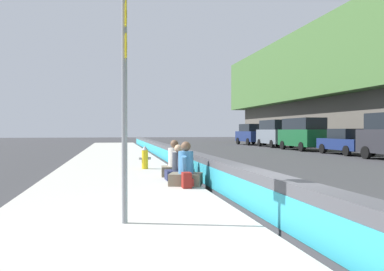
% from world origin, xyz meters
% --- Properties ---
extents(ground_plane, '(160.00, 160.00, 0.00)m').
position_xyz_m(ground_plane, '(0.00, 0.00, 0.00)').
color(ground_plane, '#353538').
rests_on(ground_plane, ground).
extents(sidewalk_strip, '(80.00, 4.40, 0.14)m').
position_xyz_m(sidewalk_strip, '(0.00, 2.65, 0.07)').
color(sidewalk_strip, '#B5B2A8').
rests_on(sidewalk_strip, ground_plane).
extents(jersey_barrier, '(76.00, 0.45, 0.85)m').
position_xyz_m(jersey_barrier, '(0.00, 0.00, 0.42)').
color(jersey_barrier, '#47474C').
rests_on(jersey_barrier, ground_plane).
extents(route_sign_post, '(0.44, 0.09, 3.60)m').
position_xyz_m(route_sign_post, '(-0.17, 2.55, 2.21)').
color(route_sign_post, gray).
rests_on(route_sign_post, sidewalk_strip).
extents(fire_hydrant, '(0.26, 0.46, 0.88)m').
position_xyz_m(fire_hydrant, '(8.50, 1.55, 0.59)').
color(fire_hydrant, gold).
rests_on(fire_hydrant, sidewalk_strip).
extents(seated_person_foreground, '(0.96, 1.03, 1.18)m').
position_xyz_m(seated_person_foreground, '(3.87, 0.81, 0.51)').
color(seated_person_foreground, '#706651').
rests_on(seated_person_foreground, sidewalk_strip).
extents(seated_person_middle, '(0.67, 0.76, 1.05)m').
position_xyz_m(seated_person_middle, '(5.03, 0.82, 0.47)').
color(seated_person_middle, '#23284C').
rests_on(seated_person_middle, sidewalk_strip).
extents(seated_person_rear, '(0.80, 0.91, 1.17)m').
position_xyz_m(seated_person_rear, '(5.98, 0.79, 0.51)').
color(seated_person_rear, '#706651').
rests_on(seated_person_rear, sidewalk_strip).
extents(backpack, '(0.32, 0.28, 0.40)m').
position_xyz_m(backpack, '(3.34, 0.88, 0.33)').
color(backpack, maroon).
rests_on(backpack, sidewalk_strip).
extents(parked_car_fourth, '(4.52, 1.98, 1.71)m').
position_xyz_m(parked_car_fourth, '(16.70, -12.34, 0.86)').
color(parked_car_fourth, navy).
rests_on(parked_car_fourth, ground_plane).
extents(parked_car_midline, '(5.11, 2.13, 2.56)m').
position_xyz_m(parked_car_midline, '(22.21, -12.08, 1.35)').
color(parked_car_midline, '#145128').
rests_on(parked_car_midline, ground_plane).
extents(parked_car_far, '(5.15, 2.21, 2.56)m').
position_xyz_m(parked_car_far, '(28.17, -12.30, 1.35)').
color(parked_car_far, slate).
rests_on(parked_car_far, ground_plane).
extents(parked_car_farther, '(4.86, 2.18, 2.28)m').
position_xyz_m(parked_car_farther, '(34.09, -12.06, 1.18)').
color(parked_car_farther, navy).
rests_on(parked_car_farther, ground_plane).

